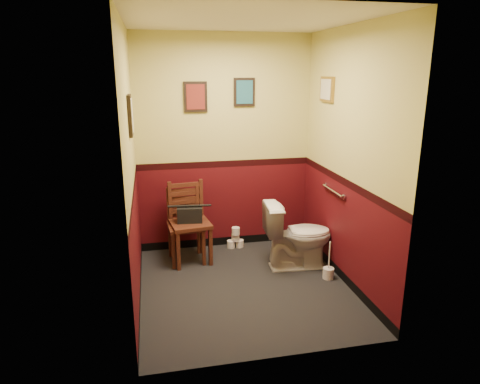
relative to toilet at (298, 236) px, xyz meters
name	(u,v)px	position (x,y,z in m)	size (l,w,h in m)	color
floor	(245,287)	(-0.72, -0.38, -0.39)	(2.20, 2.40, 0.00)	black
ceiling	(246,20)	(-0.72, -0.38, 2.31)	(2.20, 2.40, 0.00)	silver
wall_back	(224,145)	(-0.72, 0.82, 0.96)	(2.20, 2.70, 0.00)	#440A10
wall_front	(281,199)	(-0.72, -1.58, 0.96)	(2.20, 2.70, 0.00)	#440A10
wall_left	(132,170)	(-1.82, -0.38, 0.96)	(2.40, 2.70, 0.00)	#440A10
wall_right	(348,160)	(0.38, -0.38, 0.96)	(2.40, 2.70, 0.00)	#440A10
grab_bar	(333,191)	(0.35, -0.13, 0.56)	(0.05, 0.56, 0.06)	silver
framed_print_back_a	(196,97)	(-1.07, 0.80, 1.56)	(0.28, 0.04, 0.36)	black
framed_print_back_b	(244,92)	(-0.47, 0.80, 1.61)	(0.26, 0.04, 0.34)	black
framed_print_left	(130,115)	(-1.80, -0.28, 1.46)	(0.04, 0.30, 0.38)	black
framed_print_right	(327,89)	(0.36, 0.22, 1.66)	(0.04, 0.34, 0.28)	olive
toilet	(298,236)	(0.00, 0.00, 0.00)	(0.44, 0.80, 0.78)	white
toilet_brush	(328,272)	(0.24, -0.37, -0.32)	(0.12, 0.12, 0.44)	silver
chair_left	(185,225)	(-1.27, 0.47, 0.06)	(0.44, 0.44, 0.90)	#562719
chair_right	(189,222)	(-1.23, 0.45, 0.10)	(0.51, 0.51, 0.97)	#562719
handbag	(190,215)	(-1.22, 0.41, 0.21)	(0.31, 0.18, 0.22)	black
tp_stack	(235,239)	(-0.61, 0.70, -0.27)	(0.22, 0.13, 0.29)	silver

